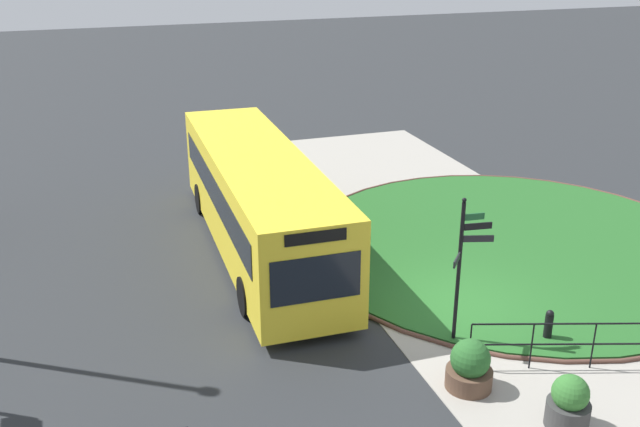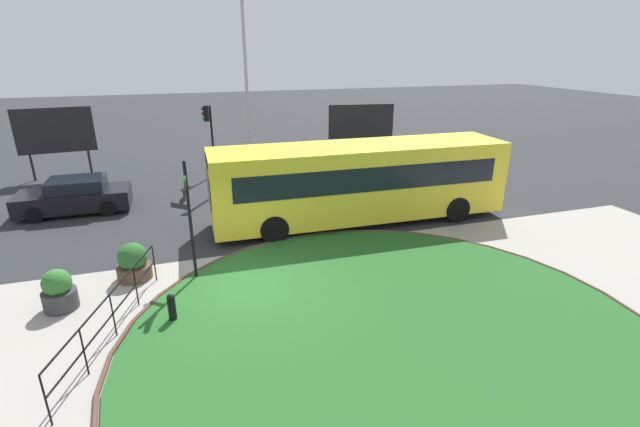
{
  "view_description": "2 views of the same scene",
  "coord_description": "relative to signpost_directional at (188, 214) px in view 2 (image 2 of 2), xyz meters",
  "views": [
    {
      "loc": [
        -14.07,
        8.44,
        8.96
      ],
      "look_at": [
        2.91,
        2.67,
        1.81
      ],
      "focal_mm": 40.27,
      "sensor_mm": 36.0,
      "label": 1
    },
    {
      "loc": [
        -1.47,
        -11.35,
        6.41
      ],
      "look_at": [
        2.54,
        1.32,
        1.45
      ],
      "focal_mm": 25.12,
      "sensor_mm": 36.0,
      "label": 2
    }
  ],
  "objects": [
    {
      "name": "lamppost_tall",
      "position": [
        3.55,
        11.52,
        2.62
      ],
      "size": [
        0.32,
        0.32,
        8.79
      ],
      "color": "#B7B7BC",
      "rests_on": "ground"
    },
    {
      "name": "sidewalk_paving",
      "position": [
        1.45,
        -2.71,
        -2.06
      ],
      "size": [
        32.0,
        8.18,
        0.02
      ],
      "primitive_type": "cube",
      "color": "#9E998E",
      "rests_on": "ground"
    },
    {
      "name": "railing_grass_edge",
      "position": [
        -1.91,
        -2.23,
        -1.33
      ],
      "size": [
        1.7,
        5.1,
        1.14
      ],
      "rotation": [
        0.0,
        0.0,
        4.4
      ],
      "color": "black",
      "rests_on": "ground"
    },
    {
      "name": "signpost_directional",
      "position": [
        0.0,
        0.0,
        0.0
      ],
      "size": [
        0.53,
        1.12,
        3.57
      ],
      "color": "black",
      "rests_on": "ground"
    },
    {
      "name": "planter_near_signpost",
      "position": [
        -1.68,
        0.65,
        -1.57
      ],
      "size": [
        0.98,
        0.98,
        1.12
      ],
      "color": "brown",
      "rests_on": "ground"
    },
    {
      "name": "planter_kerbside",
      "position": [
        -3.39,
        -0.51,
        -1.56
      ],
      "size": [
        0.84,
        0.84,
        1.12
      ],
      "color": "#383838",
      "rests_on": "ground"
    },
    {
      "name": "billboard_left",
      "position": [
        -5.95,
        13.39,
        0.33
      ],
      "size": [
        3.6,
        0.46,
        3.6
      ],
      "rotation": [
        0.0,
        0.0,
        0.09
      ],
      "color": "black",
      "rests_on": "ground"
    },
    {
      "name": "ground",
      "position": [
        1.45,
        -0.8,
        -2.07
      ],
      "size": [
        120.0,
        120.0,
        0.0
      ],
      "primitive_type": "plane",
      "color": "#282B2D"
    },
    {
      "name": "bollard_foreground",
      "position": [
        -0.63,
        -2.03,
        -1.66
      ],
      "size": [
        0.2,
        0.2,
        0.8
      ],
      "color": "black",
      "rests_on": "ground"
    },
    {
      "name": "billboard_right",
      "position": [
        10.62,
        13.21,
        0.05
      ],
      "size": [
        3.99,
        0.69,
        3.19
      ],
      "rotation": [
        0.0,
        0.0,
        -0.14
      ],
      "color": "black",
      "rests_on": "ground"
    },
    {
      "name": "car_near_lane",
      "position": [
        -4.33,
        7.46,
        -1.39
      ],
      "size": [
        4.26,
        1.9,
        1.42
      ],
      "rotation": [
        0.0,
        0.0,
        3.14
      ],
      "color": "black",
      "rests_on": "ground"
    },
    {
      "name": "grass_kerb_ring",
      "position": [
        4.29,
        -4.27,
        -2.01
      ],
      "size": [
        12.87,
        12.87,
        0.11
      ],
      "primitive_type": "torus",
      "color": "brown",
      "rests_on": "ground"
    },
    {
      "name": "traffic_light_near",
      "position": [
        1.49,
        11.6,
        0.6
      ],
      "size": [
        0.49,
        0.27,
        3.63
      ],
      "rotation": [
        0.0,
        0.0,
        3.16
      ],
      "color": "black",
      "rests_on": "ground"
    },
    {
      "name": "grass_island",
      "position": [
        4.29,
        -4.27,
        -2.02
      ],
      "size": [
        12.56,
        12.56,
        0.1
      ],
      "primitive_type": "cylinder",
      "color": "#235B23",
      "rests_on": "ground"
    },
    {
      "name": "bus_yellow",
      "position": [
        6.4,
        3.07,
        -0.45
      ],
      "size": [
        11.31,
        2.82,
        3.0
      ],
      "rotation": [
        0.0,
        0.0,
        3.12
      ],
      "color": "yellow",
      "rests_on": "ground"
    }
  ]
}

